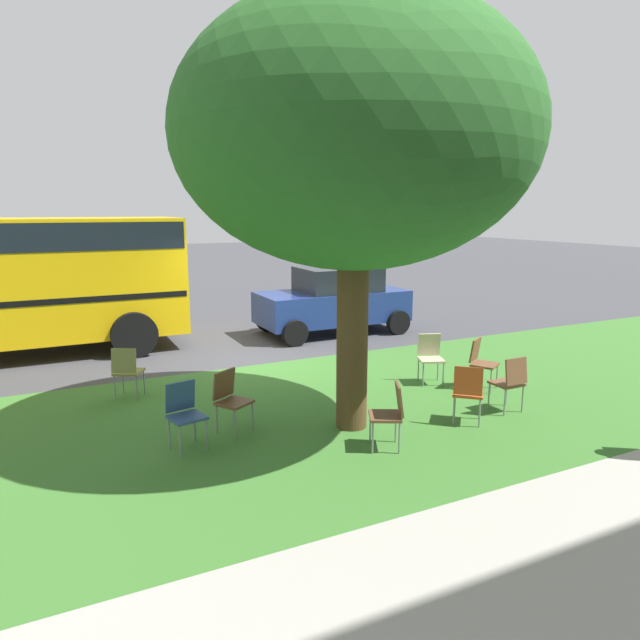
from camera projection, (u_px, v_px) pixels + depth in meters
ground at (255, 362)px, 11.43m from camera, size 80.00×80.00×0.00m
grass_verge at (325, 412)px, 8.61m from camera, size 48.00×6.00×0.01m
sidewalk_strip at (559, 579)px, 4.74m from camera, size 48.00×2.80×0.01m
street_tree at (354, 136)px, 7.30m from camera, size 4.77×4.77×5.79m
chair_0 at (391, 410)px, 7.24m from camera, size 0.56×0.55×0.88m
chair_1 at (510, 380)px, 8.54m from camera, size 0.42×0.42×0.88m
chair_2 at (468, 390)px, 8.07m from camera, size 0.59×0.59×0.88m
chair_3 at (430, 354)px, 10.03m from camera, size 0.54×0.54×0.88m
chair_4 at (184, 410)px, 7.25m from camera, size 0.49×0.50×0.88m
chair_5 at (230, 396)px, 7.79m from camera, size 0.57×0.57×0.88m
chair_6 at (481, 360)px, 9.68m from camera, size 0.57×0.57×0.88m
chair_7 at (127, 369)px, 9.14m from camera, size 0.56×0.57×0.88m
parked_car at (334, 300)px, 14.01m from camera, size 3.70×1.92×1.65m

